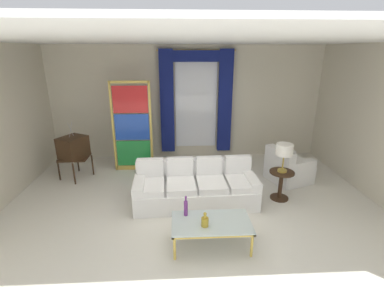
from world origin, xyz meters
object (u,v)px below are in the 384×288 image
bottle_crystal_tall (205,221)px  table_lamp_brass (284,151)px  vintage_tv (73,148)px  bottle_blue_decanter (186,207)px  peacock_figurine (149,169)px  coffee_table (211,224)px  round_side_table (281,183)px  couch_white_long (195,187)px  stained_glass_divider (132,129)px  armchair_white (287,169)px

bottle_crystal_tall → table_lamp_brass: size_ratio=0.40×
bottle_crystal_tall → vintage_tv: (-2.77, 2.69, 0.24)m
bottle_crystal_tall → bottle_blue_decanter: bearing=132.0°
vintage_tv → peacock_figurine: vintage_tv is taller
bottle_blue_decanter → peacock_figurine: 2.45m
coffee_table → round_side_table: 2.05m
peacock_figurine → vintage_tv: bearing=176.9°
bottle_blue_decanter → vintage_tv: 3.46m
couch_white_long → stained_glass_divider: (-1.42, 1.65, 0.75)m
couch_white_long → coffee_table: bearing=-83.5°
couch_white_long → bottle_blue_decanter: size_ratio=7.05×
stained_glass_divider → peacock_figurine: stained_glass_divider is taller
round_side_table → coffee_table: bearing=-139.3°
bottle_blue_decanter → stained_glass_divider: bearing=113.2°
round_side_table → vintage_tv: bearing=164.3°
couch_white_long → round_side_table: 1.71m
coffee_table → vintage_tv: (-2.88, 2.59, 0.35)m
bottle_crystal_tall → stained_glass_divider: bearing=115.4°
armchair_white → round_side_table: armchair_white is taller
vintage_tv → round_side_table: vintage_tv is taller
stained_glass_divider → table_lamp_brass: bearing=-27.8°
bottle_crystal_tall → couch_white_long: bearing=91.8°
bottle_crystal_tall → stained_glass_divider: 3.47m
armchair_white → round_side_table: 0.92m
bottle_crystal_tall → peacock_figurine: 2.82m
bottle_blue_decanter → stained_glass_divider: size_ratio=0.15×
round_side_table → couch_white_long: bearing=180.0°
armchair_white → peacock_figurine: 3.19m
stained_glass_divider → round_side_table: size_ratio=3.70×
coffee_table → round_side_table: (1.55, 1.34, -0.02)m
armchair_white → stained_glass_divider: 3.75m
vintage_tv → peacock_figurine: size_ratio=2.24×
armchair_white → round_side_table: (-0.45, -0.80, 0.07)m
bottle_crystal_tall → armchair_white: armchair_white is taller
round_side_table → table_lamp_brass: size_ratio=1.04×
round_side_table → stained_glass_divider: bearing=152.2°
armchair_white → stained_glass_divider: stained_glass_divider is taller
armchair_white → bottle_blue_decanter: bearing=-140.7°
armchair_white → peacock_figurine: bearing=173.7°
stained_glass_divider → couch_white_long: bearing=-49.2°
vintage_tv → peacock_figurine: (1.71, -0.09, -0.51)m
vintage_tv → coffee_table: bearing=-42.0°
couch_white_long → table_lamp_brass: bearing=-0.0°
peacock_figurine → table_lamp_brass: 3.07m
bottle_blue_decanter → vintage_tv: size_ratio=0.25×
couch_white_long → vintage_tv: (-2.72, 1.25, 0.42)m
bottle_crystal_tall → armchair_white: size_ratio=0.22×
round_side_table → bottle_blue_decanter: bearing=-149.4°
coffee_table → armchair_white: (2.00, 2.14, -0.09)m
bottle_crystal_tall → peacock_figurine: bearing=112.2°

